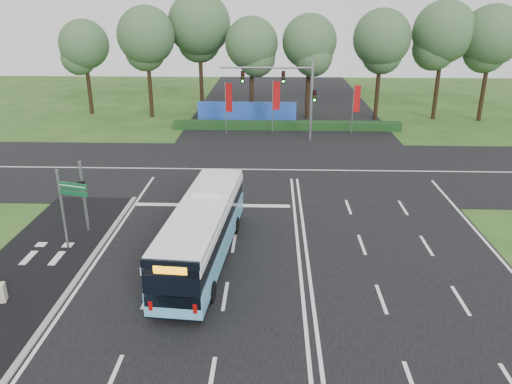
# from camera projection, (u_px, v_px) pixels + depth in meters

# --- Properties ---
(ground) EXTENTS (120.00, 120.00, 0.00)m
(ground) POSITION_uv_depth(u_px,v_px,m) (298.00, 244.00, 25.77)
(ground) COLOR #234B19
(ground) RESTS_ON ground
(road_main) EXTENTS (20.00, 120.00, 0.04)m
(road_main) POSITION_uv_depth(u_px,v_px,m) (298.00, 244.00, 25.76)
(road_main) COLOR black
(road_main) RESTS_ON ground
(road_cross) EXTENTS (120.00, 14.00, 0.05)m
(road_cross) POSITION_uv_depth(u_px,v_px,m) (291.00, 170.00, 36.95)
(road_cross) COLOR black
(road_cross) RESTS_ON ground
(bike_path) EXTENTS (5.00, 18.00, 0.06)m
(bike_path) POSITION_uv_depth(u_px,v_px,m) (34.00, 269.00, 23.36)
(bike_path) COLOR black
(bike_path) RESTS_ON ground
(kerb_strip) EXTENTS (0.25, 18.00, 0.12)m
(kerb_strip) POSITION_uv_depth(u_px,v_px,m) (84.00, 269.00, 23.27)
(kerb_strip) COLOR gray
(kerb_strip) RESTS_ON ground
(city_bus) EXTENTS (3.17, 11.09, 3.14)m
(city_bus) POSITION_uv_depth(u_px,v_px,m) (203.00, 231.00, 23.62)
(city_bus) COLOR #5BABD4
(city_bus) RESTS_ON ground
(pedestrian_signal) EXTENTS (0.36, 0.44, 4.00)m
(pedestrian_signal) POSITION_uv_depth(u_px,v_px,m) (83.00, 194.00, 26.39)
(pedestrian_signal) COLOR gray
(pedestrian_signal) RESTS_ON ground
(street_sign) EXTENTS (1.59, 0.54, 4.23)m
(street_sign) POSITION_uv_depth(u_px,v_px,m) (67.00, 201.00, 24.31)
(street_sign) COLOR gray
(street_sign) RESTS_ON ground
(banner_flag_left) EXTENTS (0.67, 0.34, 4.89)m
(banner_flag_left) POSITION_uv_depth(u_px,v_px,m) (228.00, 101.00, 45.66)
(banner_flag_left) COLOR gray
(banner_flag_left) RESTS_ON ground
(banner_flag_mid) EXTENTS (0.71, 0.23, 4.93)m
(banner_flag_mid) POSITION_uv_depth(u_px,v_px,m) (275.00, 99.00, 46.40)
(banner_flag_mid) COLOR gray
(banner_flag_mid) RESTS_ON ground
(banner_flag_right) EXTENTS (0.67, 0.19, 4.63)m
(banner_flag_right) POSITION_uv_depth(u_px,v_px,m) (356.00, 102.00, 46.03)
(banner_flag_right) COLOR gray
(banner_flag_right) RESTS_ON ground
(traffic_light_gantry) EXTENTS (8.41, 0.28, 7.00)m
(traffic_light_gantry) POSITION_uv_depth(u_px,v_px,m) (291.00, 88.00, 43.21)
(traffic_light_gantry) COLOR gray
(traffic_light_gantry) RESTS_ON ground
(hedge) EXTENTS (22.00, 1.20, 0.80)m
(hedge) POSITION_uv_depth(u_px,v_px,m) (287.00, 126.00, 48.48)
(hedge) COLOR #133515
(hedge) RESTS_ON ground
(blue_hoarding) EXTENTS (10.00, 0.30, 2.20)m
(blue_hoarding) POSITION_uv_depth(u_px,v_px,m) (247.00, 113.00, 50.68)
(blue_hoarding) COLOR blue
(blue_hoarding) RESTS_ON ground
(eucalyptus_row) EXTENTS (54.66, 9.36, 12.79)m
(eucalyptus_row) POSITION_uv_depth(u_px,v_px,m) (322.00, 36.00, 50.75)
(eucalyptus_row) COLOR black
(eucalyptus_row) RESTS_ON ground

